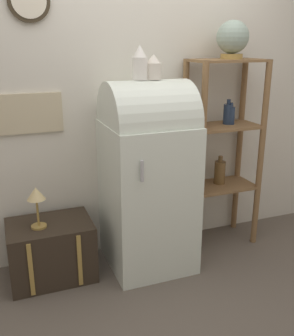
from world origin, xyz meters
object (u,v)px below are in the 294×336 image
suitcase_trunk (51,250)px  globe (233,38)px  refrigerator (148,173)px  vase_center (154,68)px  desk_lamp (36,198)px  vase_left (140,64)px

suitcase_trunk → globe: size_ratio=2.11×
refrigerator → globe: 1.23m
vase_center → desk_lamp: (-0.87, 0.01, -0.86)m
suitcase_trunk → refrigerator: bearing=-4.7°
refrigerator → vase_center: (0.05, 0.01, 0.78)m
refrigerator → suitcase_trunk: 0.93m
refrigerator → globe: size_ratio=5.01×
refrigerator → vase_left: size_ratio=6.12×
refrigerator → suitcase_trunk: (-0.75, 0.06, -0.54)m
globe → vase_center: size_ratio=1.66×
refrigerator → suitcase_trunk: size_ratio=2.37×
vase_left → vase_center: bearing=-0.7°
globe → vase_center: bearing=-172.5°
suitcase_trunk → desk_lamp: bearing=-153.0°
refrigerator → vase_left: bearing=167.9°
refrigerator → vase_left: 0.81m
suitcase_trunk → vase_left: size_ratio=2.58×
vase_left → suitcase_trunk: bearing=175.9°
vase_center → desk_lamp: vase_center is taller
globe → refrigerator: bearing=-172.2°
vase_center → desk_lamp: bearing=179.2°
vase_left → desk_lamp: (-0.77, 0.01, -0.89)m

